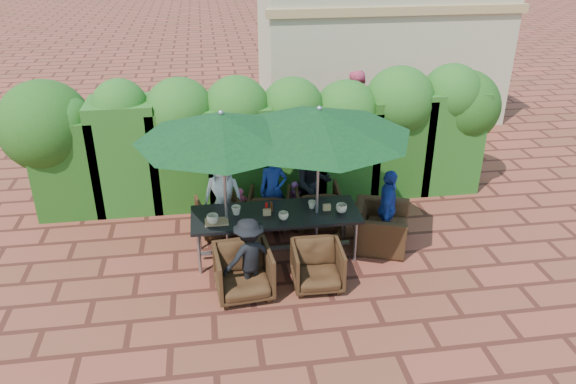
{
  "coord_description": "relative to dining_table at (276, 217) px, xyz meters",
  "views": [
    {
      "loc": [
        -1.01,
        -7.29,
        4.87
      ],
      "look_at": [
        0.14,
        0.4,
        1.02
      ],
      "focal_mm": 35.0,
      "sensor_mm": 36.0,
      "label": 1
    }
  ],
  "objects": [
    {
      "name": "child_left",
      "position": [
        -0.47,
        0.97,
        -0.31
      ],
      "size": [
        0.28,
        0.24,
        0.73
      ],
      "primitive_type": "imported",
      "rotation": [
        0.0,
        0.0,
        0.12
      ],
      "color": "#ED5380",
      "rests_on": "ground"
    },
    {
      "name": "adult_far_right",
      "position": [
        0.77,
        1.03,
        0.03
      ],
      "size": [
        0.74,
        0.53,
        1.42
      ],
      "primitive_type": "imported",
      "rotation": [
        0.0,
        0.0,
        0.17
      ],
      "color": "black",
      "rests_on": "ground"
    },
    {
      "name": "chair_far_mid",
      "position": [
        0.02,
        0.98,
        -0.32
      ],
      "size": [
        0.81,
        0.77,
        0.72
      ],
      "primitive_type": "imported",
      "rotation": [
        0.0,
        0.0,
        2.95
      ],
      "color": "black",
      "rests_on": "ground"
    },
    {
      "name": "chair_near_right",
      "position": [
        0.49,
        -0.9,
        -0.31
      ],
      "size": [
        0.72,
        0.68,
        0.73
      ],
      "primitive_type": "imported",
      "rotation": [
        0.0,
        0.0,
        -0.03
      ],
      "color": "black",
      "rests_on": "ground"
    },
    {
      "name": "adult_end_right",
      "position": [
        1.81,
        0.07,
        -0.02
      ],
      "size": [
        0.62,
        0.85,
        1.31
      ],
      "primitive_type": "imported",
      "rotation": [
        0.0,
        0.0,
        1.23
      ],
      "color": "#1B3695",
      "rests_on": "ground"
    },
    {
      "name": "adult_near_left",
      "position": [
        -0.49,
        -0.9,
        -0.09
      ],
      "size": [
        0.82,
        0.58,
        1.18
      ],
      "primitive_type": "imported",
      "rotation": [
        0.0,
        0.0,
        3.48
      ],
      "color": "black",
      "rests_on": "ground"
    },
    {
      "name": "pedestrian_c",
      "position": [
        3.35,
        3.95,
        0.21
      ],
      "size": [
        1.25,
        0.87,
        1.78
      ],
      "primitive_type": "imported",
      "rotation": [
        0.0,
        0.0,
        2.8
      ],
      "color": "#94959C",
      "rests_on": "ground"
    },
    {
      "name": "cup_a",
      "position": [
        -0.96,
        -0.17,
        0.14
      ],
      "size": [
        0.18,
        0.18,
        0.14
      ],
      "primitive_type": "imported",
      "color": "beige",
      "rests_on": "dining_table"
    },
    {
      "name": "umbrella_left",
      "position": [
        -0.75,
        -0.06,
        1.54
      ],
      "size": [
        2.49,
        2.49,
        2.46
      ],
      "color": "gray",
      "rests_on": "ground"
    },
    {
      "name": "cup_e",
      "position": [
        1.01,
        -0.11,
        0.14
      ],
      "size": [
        0.17,
        0.17,
        0.14
      ],
      "primitive_type": "imported",
      "color": "beige",
      "rests_on": "dining_table"
    },
    {
      "name": "umbrella_right",
      "position": [
        0.63,
        -0.07,
        1.54
      ],
      "size": [
        2.74,
        2.74,
        2.46
      ],
      "color": "gray",
      "rests_on": "ground"
    },
    {
      "name": "serving_tray",
      "position": [
        -0.91,
        -0.15,
        0.08
      ],
      "size": [
        0.35,
        0.25,
        0.02
      ],
      "primitive_type": "cube",
      "color": "#A77951",
      "rests_on": "dining_table"
    },
    {
      "name": "hedge_wall",
      "position": [
        0.05,
        2.08,
        0.68
      ],
      "size": [
        9.1,
        1.6,
        2.45
      ],
      "color": "#163A10",
      "rests_on": "ground"
    },
    {
      "name": "cup_b",
      "position": [
        -0.6,
        0.06,
        0.14
      ],
      "size": [
        0.15,
        0.15,
        0.14
      ],
      "primitive_type": "imported",
      "color": "beige",
      "rests_on": "dining_table"
    },
    {
      "name": "ketchup_bottle",
      "position": [
        -0.13,
        0.05,
        0.16
      ],
      "size": [
        0.04,
        0.04,
        0.17
      ],
      "primitive_type": "cylinder",
      "color": "#B20C0A",
      "rests_on": "dining_table"
    },
    {
      "name": "pedestrian_a",
      "position": [
        1.75,
        3.92,
        0.1
      ],
      "size": [
        1.5,
        0.67,
        1.55
      ],
      "primitive_type": "imported",
      "rotation": [
        0.0,
        0.0,
        3.03
      ],
      "color": "#258929",
      "rests_on": "ground"
    },
    {
      "name": "cup_d",
      "position": [
        0.58,
        0.09,
        0.13
      ],
      "size": [
        0.13,
        0.13,
        0.12
      ],
      "primitive_type": "imported",
      "color": "beige",
      "rests_on": "dining_table"
    },
    {
      "name": "chair_end_right",
      "position": [
        1.71,
        0.07,
        -0.24
      ],
      "size": [
        0.96,
        1.16,
        0.87
      ],
      "primitive_type": "imported",
      "rotation": [
        0.0,
        0.0,
        1.2
      ],
      "color": "black",
      "rests_on": "ground"
    },
    {
      "name": "adult_far_left",
      "position": [
        -0.76,
        0.99,
        -0.02
      ],
      "size": [
        0.72,
        0.53,
        1.31
      ],
      "primitive_type": "imported",
      "rotation": [
        0.0,
        0.0,
        -0.24
      ],
      "color": "white",
      "rests_on": "ground"
    },
    {
      "name": "child_right",
      "position": [
        0.48,
        1.07,
        -0.31
      ],
      "size": [
        0.27,
        0.22,
        0.74
      ],
      "primitive_type": "imported",
      "rotation": [
        0.0,
        0.0,
        0.0
      ],
      "color": "#9E4BA4",
      "rests_on": "ground"
    },
    {
      "name": "cup_c",
      "position": [
        0.09,
        -0.21,
        0.13
      ],
      "size": [
        0.15,
        0.15,
        0.12
      ],
      "primitive_type": "imported",
      "color": "beige",
      "rests_on": "dining_table"
    },
    {
      "name": "chair_near_left",
      "position": [
        -0.58,
        -0.94,
        -0.28
      ],
      "size": [
        0.84,
        0.79,
        0.8
      ],
      "primitive_type": "imported",
      "rotation": [
        0.0,
        0.0,
        0.09
      ],
      "color": "black",
      "rests_on": "ground"
    },
    {
      "name": "adult_far_mid",
      "position": [
        0.09,
        1.0,
        -0.02
      ],
      "size": [
        0.49,
        0.41,
        1.31
      ],
      "primitive_type": "imported",
      "rotation": [
        0.0,
        0.0,
        0.05
      ],
      "color": "#1B3695",
      "rests_on": "ground"
    },
    {
      "name": "chair_far_right",
      "position": [
        0.83,
        0.88,
        -0.29
      ],
      "size": [
        0.81,
        0.76,
        0.78
      ],
      "primitive_type": "imported",
      "rotation": [
        0.0,
        0.0,
        3.07
      ],
      "color": "black",
      "rests_on": "ground"
    },
    {
      "name": "sauce_bottle",
      "position": [
        -0.06,
        0.06,
        0.16
      ],
      "size": [
        0.04,
        0.04,
        0.17
      ],
      "primitive_type": "cylinder",
      "color": "#4C230C",
      "rests_on": "dining_table"
    },
    {
      "name": "number_block_left",
      "position": [
        -0.14,
        -0.04,
        0.12
      ],
      "size": [
        0.12,
        0.06,
        0.1
      ],
      "primitive_type": "cube",
      "color": "tan",
      "rests_on": "dining_table"
    },
    {
      "name": "building",
      "position": [
        3.58,
        6.75,
        0.93
      ],
      "size": [
        6.2,
        3.08,
        3.2
      ],
      "color": "#B8AC89",
      "rests_on": "ground"
    },
    {
      "name": "number_block_right",
      "position": [
        0.8,
        -0.01,
        0.12
      ],
      "size": [
        0.12,
        0.06,
        0.1
      ],
      "primitive_type": "cube",
      "color": "tan",
      "rests_on": "dining_table"
    },
    {
      "name": "dining_table",
      "position": [
        0.0,
        0.0,
        0.0
      ],
      "size": [
        2.59,
        0.9,
        0.75
      ],
      "color": "black",
      "rests_on": "ground"
    },
    {
      "name": "ground",
      "position": [
        0.08,
        -0.24,
        -0.68
      ],
      "size": [
        80.0,
        80.0,
        0.0
      ],
      "primitive_type": "plane",
      "color": "brown",
      "rests_on": "ground"
    },
    {
      "name": "chair_far_left",
      "position": [
        -0.86,
        0.86,
        -0.33
      ],
      "size": [
        0.8,
        0.77,
        0.7
      ],
      "primitive_type": "imported",
      "rotation": [
        0.0,
        0.0,
        3.35
      ],
      "color": "black",
      "rests_on": "ground"
    },
    {
      "name": "pedestrian_b",
      "position": [
        2.33,
        4.25,
        0.23
      ],
      "size": [
        1.02,
        0.94,
        1.82
      ],
      "primitive_type": "imported",
      "rotation": [
        0.0,
        0.0,
        3.75
      ],
      "color": "#ED5380",
      "rests_on": "ground"
    }
  ]
}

